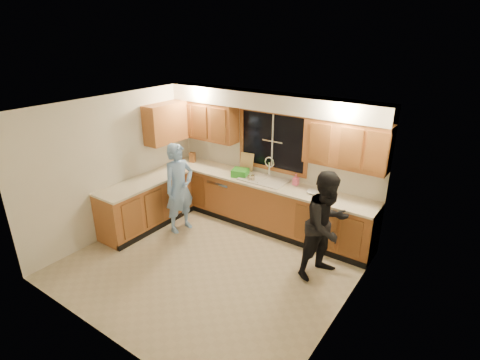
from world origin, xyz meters
name	(u,v)px	position (x,y,z in m)	size (l,w,h in m)	color
floor	(210,264)	(0.00, 0.00, 0.00)	(4.20, 4.20, 0.00)	#BFB193
ceiling	(204,109)	(0.00, 0.00, 2.50)	(4.20, 4.20, 0.00)	white
wall_back	(272,159)	(0.00, 1.90, 1.25)	(4.20, 4.20, 0.00)	white
wall_left	(116,166)	(-2.10, 0.00, 1.25)	(3.80, 3.80, 0.00)	white
wall_right	(345,235)	(2.10, 0.00, 1.25)	(3.80, 3.80, 0.00)	white
base_cabinets_back	(263,204)	(0.00, 1.60, 0.44)	(4.20, 0.60, 0.88)	#AB6431
base_cabinets_left	(147,204)	(-1.80, 0.35, 0.44)	(0.60, 1.90, 0.88)	#AB6431
countertop_back	(263,182)	(0.00, 1.58, 0.90)	(4.20, 0.63, 0.04)	#EBE1C6
countertop_left	(145,182)	(-1.79, 0.35, 0.90)	(0.63, 1.90, 0.04)	#EBE1C6
upper_cabinets_left	(207,120)	(-1.43, 1.73, 1.83)	(1.35, 0.33, 0.75)	#AB6431
upper_cabinets_right	(347,144)	(1.43, 1.73, 1.83)	(1.35, 0.33, 0.75)	#AB6431
upper_cabinets_return	(166,123)	(-1.94, 1.12, 1.83)	(0.33, 0.90, 0.75)	#AB6431
soffit	(269,101)	(0.00, 1.72, 2.35)	(4.20, 0.35, 0.30)	white
window_frame	(273,141)	(0.00, 1.89, 1.60)	(1.44, 0.03, 1.14)	black
sink	(264,183)	(0.00, 1.60, 0.86)	(0.86, 0.52, 0.57)	silver
dishwasher	(227,195)	(-0.85, 1.59, 0.41)	(0.60, 0.56, 0.82)	white
stove	(122,215)	(-1.80, -0.22, 0.45)	(0.58, 0.75, 0.90)	white
man	(179,188)	(-1.17, 0.60, 0.83)	(0.61, 0.40, 1.67)	#7DABED
woman	(327,225)	(1.57, 0.82, 0.84)	(0.81, 0.63, 1.67)	black
knife_block	(192,157)	(-1.76, 1.63, 1.02)	(0.11, 0.09, 0.21)	brown
cutting_board	(247,162)	(-0.52, 1.82, 1.10)	(0.28, 0.02, 0.37)	#DAB570
dish_crate	(240,173)	(-0.48, 1.54, 0.99)	(0.29, 0.27, 0.13)	green
soap_bottle	(296,180)	(0.58, 1.75, 1.02)	(0.09, 0.09, 0.20)	#FB5F8F
bowl	(313,192)	(0.99, 1.57, 0.94)	(0.19, 0.19, 0.05)	silver
can_left	(249,178)	(-0.20, 1.42, 0.97)	(0.06, 0.06, 0.11)	#BDAE91
can_right	(253,178)	(-0.14, 1.46, 0.98)	(0.07, 0.07, 0.12)	#BDAE91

